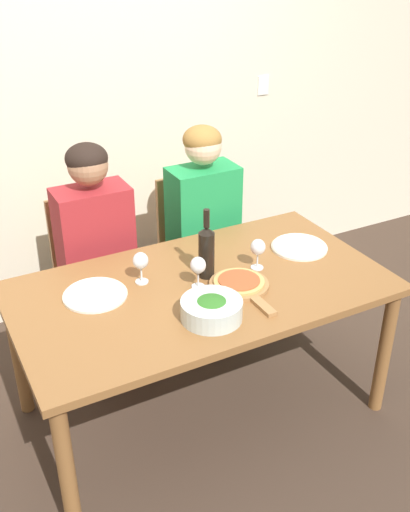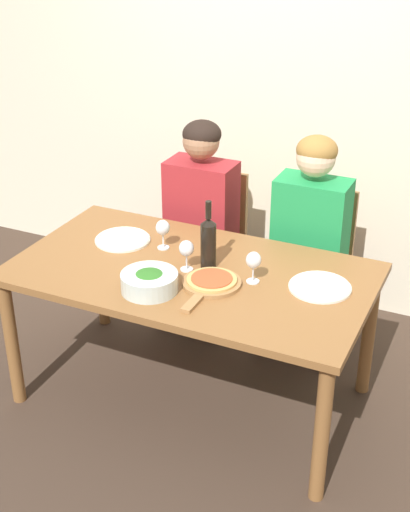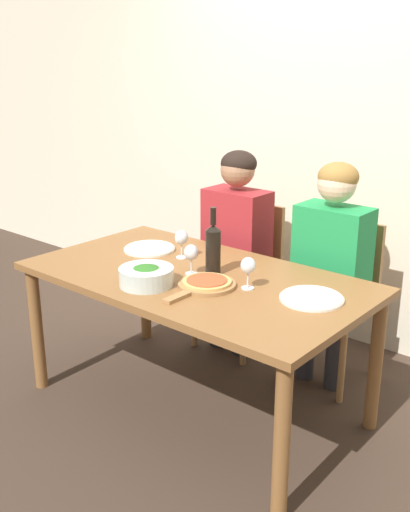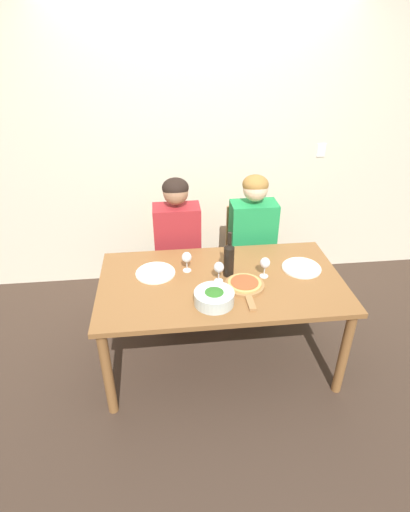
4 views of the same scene
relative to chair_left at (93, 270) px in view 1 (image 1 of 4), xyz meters
The scene contains 15 objects.
ground_plane 0.95m from the chair_left, 70.84° to the right, with size 40.00×40.00×0.00m, color #3D2D23.
back_wall 1.03m from the chair_left, 61.50° to the left, with size 10.00×0.06×2.70m.
dining_table 0.83m from the chair_left, 70.84° to the right, with size 1.68×0.93×0.73m.
chair_left is the anchor object (origin of this frame).
chair_right 0.64m from the chair_left, ahead, with size 0.42×0.42×0.88m.
person_woman 0.28m from the chair_left, 90.00° to the right, with size 0.47×0.51×1.23m.
person_man 0.69m from the chair_left, ahead, with size 0.47×0.51×1.23m.
wine_bottle 0.87m from the chair_left, 65.26° to the right, with size 0.07×0.07×0.33m.
broccoli_bowl 1.08m from the chair_left, 79.77° to the right, with size 0.26×0.26×0.09m.
dinner_plate_left 0.71m from the chair_left, 106.05° to the right, with size 0.28×0.28×0.02m.
dinner_plate_right 1.14m from the chair_left, 38.50° to the right, with size 0.28×0.28×0.02m.
pizza_on_board 1.00m from the chair_left, 64.59° to the right, with size 0.27×0.41×0.04m.
wine_glass_left 0.71m from the chair_left, 86.16° to the right, with size 0.07×0.07×0.15m.
wine_glass_right 1.01m from the chair_left, 52.99° to the right, with size 0.07×0.07×0.15m.
wine_glass_centre 0.89m from the chair_left, 72.35° to the right, with size 0.07×0.07×0.15m.
Camera 1 is at (-1.06, -2.04, 2.13)m, focal length 42.00 mm.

